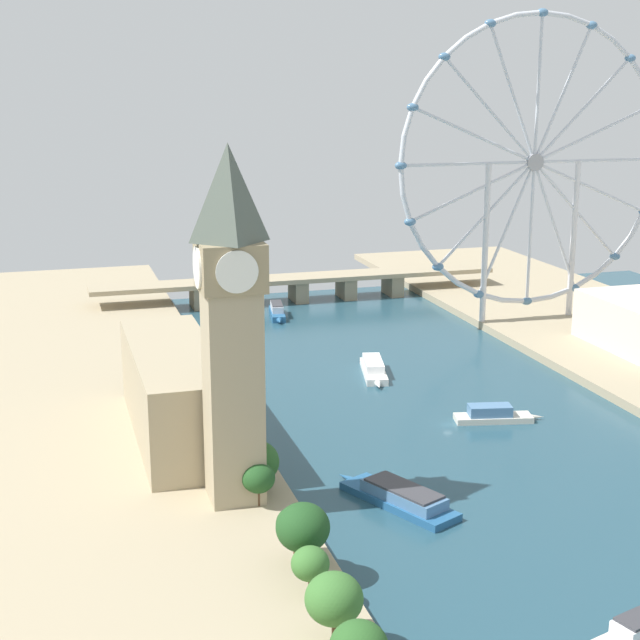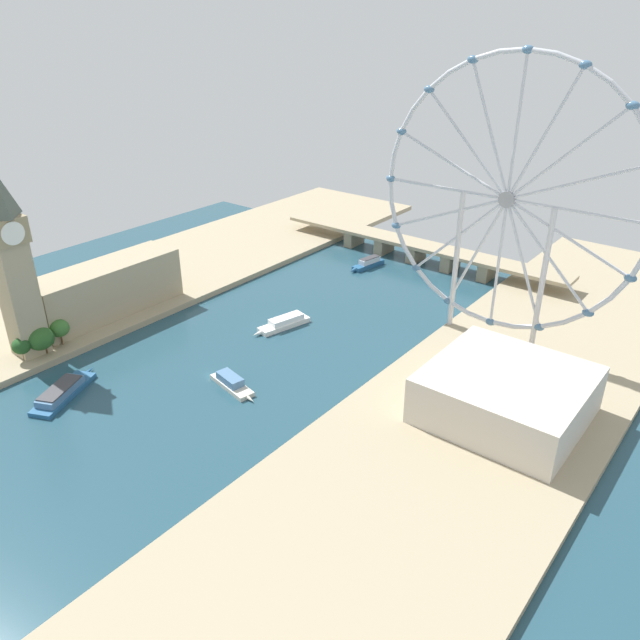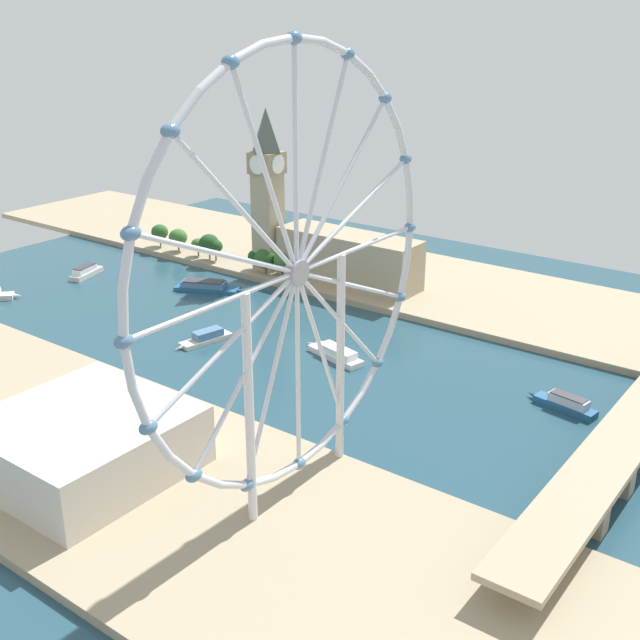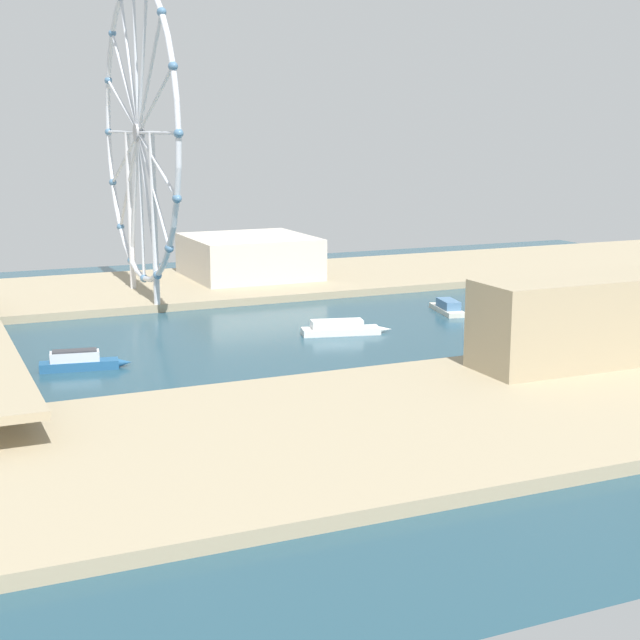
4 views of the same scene
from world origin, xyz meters
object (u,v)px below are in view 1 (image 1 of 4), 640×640
at_px(parliament_block, 174,392).
at_px(tour_boat_4, 277,312).
at_px(ferris_wheel, 534,164).
at_px(tour_boat_5, 493,415).
at_px(tour_boat_2, 374,369).
at_px(river_bridge, 298,283).
at_px(clock_tower, 232,322).
at_px(tour_boat_1, 400,497).

height_order(parliament_block, tour_boat_4, parliament_block).
xyz_separation_m(ferris_wheel, tour_boat_5, (-64.65, -100.16, -63.92)).
height_order(tour_boat_2, tour_boat_5, tour_boat_2).
bearing_deg(tour_boat_4, river_bridge, 157.80).
height_order(clock_tower, tour_boat_2, clock_tower).
bearing_deg(river_bridge, ferris_wheel, -41.30).
bearing_deg(tour_boat_4, ferris_wheel, 75.61).
height_order(clock_tower, river_bridge, clock_tower).
bearing_deg(ferris_wheel, parliament_block, -149.62).
relative_size(river_bridge, tour_boat_1, 5.19).
height_order(ferris_wheel, river_bridge, ferris_wheel).
height_order(clock_tower, tour_boat_1, clock_tower).
xyz_separation_m(clock_tower, tour_boat_2, (66.48, 90.35, -43.60)).
distance_m(parliament_block, tour_boat_5, 94.05).
xyz_separation_m(clock_tower, parliament_block, (-7.68, 45.02, -30.38)).
bearing_deg(tour_boat_1, tour_boat_5, -70.56).
relative_size(ferris_wheel, tour_boat_1, 3.38).
height_order(ferris_wheel, tour_boat_1, ferris_wheel).
xyz_separation_m(tour_boat_1, tour_boat_2, (28.56, 99.23, -0.04)).
relative_size(tour_boat_2, tour_boat_5, 1.15).
bearing_deg(tour_boat_5, tour_boat_4, 114.05).
xyz_separation_m(river_bridge, tour_boat_1, (-33.11, -215.32, -6.00)).
relative_size(parliament_block, tour_boat_1, 2.05).
relative_size(clock_tower, tour_boat_4, 3.13).
bearing_deg(clock_tower, tour_boat_1, -13.19).
xyz_separation_m(river_bridge, tour_boat_5, (14.05, -169.31, -6.16)).
bearing_deg(ferris_wheel, tour_boat_4, 156.21).
relative_size(tour_boat_1, tour_boat_4, 1.37).
bearing_deg(tour_boat_4, clock_tower, -7.46).
bearing_deg(tour_boat_4, tour_boat_5, 21.59).
xyz_separation_m(tour_boat_2, tour_boat_5, (18.61, -53.22, -0.12)).
xyz_separation_m(clock_tower, tour_boat_1, (37.92, -8.89, -43.56)).
distance_m(clock_tower, tour_boat_4, 192.34).
xyz_separation_m(river_bridge, tour_boat_4, (-16.67, -27.10, -5.77)).
distance_m(river_bridge, tour_boat_2, 116.34).
bearing_deg(ferris_wheel, tour_boat_5, -122.84).
bearing_deg(clock_tower, tour_boat_2, 53.65).
xyz_separation_m(parliament_block, ferris_wheel, (157.41, 92.27, 50.59)).
xyz_separation_m(tour_boat_1, tour_boat_4, (16.44, 188.22, 0.23)).
xyz_separation_m(tour_boat_4, tour_boat_5, (30.73, -142.21, -0.39)).
bearing_deg(tour_boat_1, clock_tower, 51.95).
xyz_separation_m(parliament_block, tour_boat_1, (45.60, -53.91, -13.18)).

